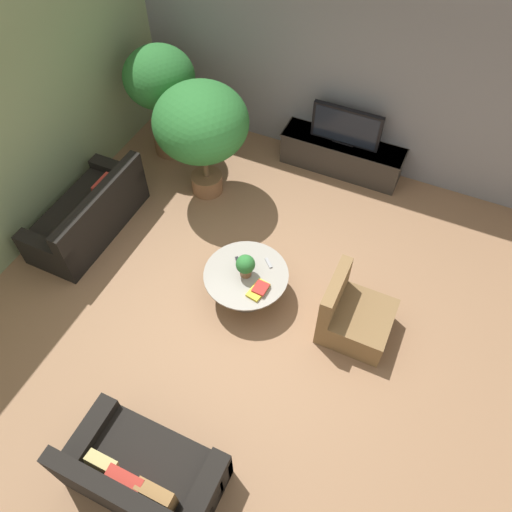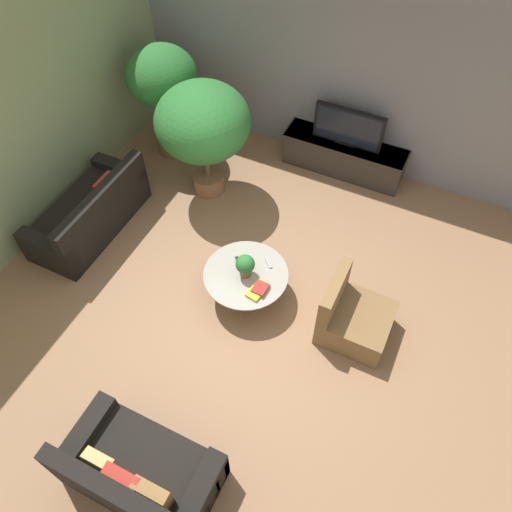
{
  "view_description": "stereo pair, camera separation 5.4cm",
  "coord_description": "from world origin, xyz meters",
  "px_view_note": "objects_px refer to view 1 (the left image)",
  "views": [
    {
      "loc": [
        1.58,
        -3.09,
        5.41
      ],
      "look_at": [
        -0.03,
        0.38,
        0.55
      ],
      "focal_mm": 35.0,
      "sensor_mm": 36.0,
      "label": 1
    },
    {
      "loc": [
        1.63,
        -3.07,
        5.41
      ],
      "look_at": [
        -0.03,
        0.38,
        0.55
      ],
      "focal_mm": 35.0,
      "sensor_mm": 36.0,
      "label": 2
    }
  ],
  "objects_px": {
    "media_console": "(341,155)",
    "coffee_table": "(246,280)",
    "potted_plant_tabletop": "(245,265)",
    "couch_by_wall": "(89,215)",
    "potted_palm_tall": "(160,83)",
    "television": "(346,127)",
    "potted_palm_corner": "(201,125)",
    "couch_near_entry": "(142,475)",
    "armchair_wicker": "(353,317)"
  },
  "relations": [
    {
      "from": "media_console",
      "to": "coffee_table",
      "type": "height_order",
      "value": "media_console"
    },
    {
      "from": "coffee_table",
      "to": "potted_plant_tabletop",
      "type": "distance_m",
      "value": 0.31
    },
    {
      "from": "couch_by_wall",
      "to": "potted_palm_tall",
      "type": "bearing_deg",
      "value": 176.8
    },
    {
      "from": "media_console",
      "to": "potted_palm_tall",
      "type": "bearing_deg",
      "value": -164.88
    },
    {
      "from": "television",
      "to": "potted_palm_corner",
      "type": "height_order",
      "value": "potted_palm_corner"
    },
    {
      "from": "potted_plant_tabletop",
      "to": "coffee_table",
      "type": "bearing_deg",
      "value": 75.09
    },
    {
      "from": "potted_palm_corner",
      "to": "potted_plant_tabletop",
      "type": "distance_m",
      "value": 2.12
    },
    {
      "from": "coffee_table",
      "to": "couch_near_entry",
      "type": "height_order",
      "value": "couch_near_entry"
    },
    {
      "from": "television",
      "to": "couch_near_entry",
      "type": "xyz_separation_m",
      "value": [
        -0.22,
        -5.3,
        -0.54
      ]
    },
    {
      "from": "couch_by_wall",
      "to": "potted_plant_tabletop",
      "type": "relative_size",
      "value": 5.62
    },
    {
      "from": "media_console",
      "to": "television",
      "type": "distance_m",
      "value": 0.55
    },
    {
      "from": "potted_palm_tall",
      "to": "potted_plant_tabletop",
      "type": "bearing_deg",
      "value": -41.11
    },
    {
      "from": "armchair_wicker",
      "to": "couch_near_entry",
      "type": "bearing_deg",
      "value": 153.37
    },
    {
      "from": "armchair_wicker",
      "to": "potted_palm_corner",
      "type": "relative_size",
      "value": 0.49
    },
    {
      "from": "potted_palm_corner",
      "to": "potted_plant_tabletop",
      "type": "xyz_separation_m",
      "value": [
        1.38,
        -1.5,
        -0.6
      ]
    },
    {
      "from": "media_console",
      "to": "coffee_table",
      "type": "relative_size",
      "value": 1.8
    },
    {
      "from": "media_console",
      "to": "armchair_wicker",
      "type": "relative_size",
      "value": 2.22
    },
    {
      "from": "media_console",
      "to": "potted_plant_tabletop",
      "type": "relative_size",
      "value": 5.9
    },
    {
      "from": "potted_plant_tabletop",
      "to": "potted_palm_tall",
      "type": "bearing_deg",
      "value": 138.89
    },
    {
      "from": "coffee_table",
      "to": "armchair_wicker",
      "type": "xyz_separation_m",
      "value": [
        1.38,
        0.07,
        -0.03
      ]
    },
    {
      "from": "television",
      "to": "potted_palm_corner",
      "type": "xyz_separation_m",
      "value": [
        -1.69,
        -1.29,
        0.38
      ]
    },
    {
      "from": "couch_by_wall",
      "to": "potted_palm_corner",
      "type": "height_order",
      "value": "potted_palm_corner"
    },
    {
      "from": "coffee_table",
      "to": "potted_palm_corner",
      "type": "bearing_deg",
      "value": 132.7
    },
    {
      "from": "couch_near_entry",
      "to": "couch_by_wall",
      "type": "bearing_deg",
      "value": -45.39
    },
    {
      "from": "potted_palm_tall",
      "to": "armchair_wicker",
      "type": "bearing_deg",
      "value": -27.91
    },
    {
      "from": "potted_palm_tall",
      "to": "potted_plant_tabletop",
      "type": "relative_size",
      "value": 5.52
    },
    {
      "from": "armchair_wicker",
      "to": "potted_palm_corner",
      "type": "bearing_deg",
      "value": 62.81
    },
    {
      "from": "couch_by_wall",
      "to": "potted_palm_tall",
      "type": "height_order",
      "value": "potted_palm_tall"
    },
    {
      "from": "coffee_table",
      "to": "couch_near_entry",
      "type": "xyz_separation_m",
      "value": [
        0.09,
        -2.52,
        -0.02
      ]
    },
    {
      "from": "potted_palm_corner",
      "to": "couch_by_wall",
      "type": "bearing_deg",
      "value": -128.21
    },
    {
      "from": "couch_by_wall",
      "to": "potted_plant_tabletop",
      "type": "bearing_deg",
      "value": 87.85
    },
    {
      "from": "television",
      "to": "potted_palm_tall",
      "type": "distance_m",
      "value": 2.81
    },
    {
      "from": "television",
      "to": "coffee_table",
      "type": "height_order",
      "value": "television"
    },
    {
      "from": "television",
      "to": "media_console",
      "type": "bearing_deg",
      "value": 90.0
    },
    {
      "from": "potted_palm_tall",
      "to": "couch_near_entry",
      "type": "bearing_deg",
      "value": -61.77
    },
    {
      "from": "media_console",
      "to": "potted_palm_corner",
      "type": "distance_m",
      "value": 2.32
    },
    {
      "from": "coffee_table",
      "to": "potted_palm_tall",
      "type": "height_order",
      "value": "potted_palm_tall"
    },
    {
      "from": "media_console",
      "to": "couch_by_wall",
      "type": "bearing_deg",
      "value": -135.96
    },
    {
      "from": "couch_near_entry",
      "to": "potted_palm_corner",
      "type": "xyz_separation_m",
      "value": [
        -1.46,
        4.01,
        0.92
      ]
    },
    {
      "from": "media_console",
      "to": "television",
      "type": "height_order",
      "value": "television"
    },
    {
      "from": "potted_palm_tall",
      "to": "potted_palm_corner",
      "type": "relative_size",
      "value": 1.01
    },
    {
      "from": "coffee_table",
      "to": "couch_near_entry",
      "type": "bearing_deg",
      "value": -88.05
    },
    {
      "from": "couch_near_entry",
      "to": "armchair_wicker",
      "type": "distance_m",
      "value": 2.9
    },
    {
      "from": "couch_near_entry",
      "to": "potted_plant_tabletop",
      "type": "relative_size",
      "value": 4.62
    },
    {
      "from": "armchair_wicker",
      "to": "potted_plant_tabletop",
      "type": "distance_m",
      "value": 1.43
    },
    {
      "from": "media_console",
      "to": "potted_palm_corner",
      "type": "height_order",
      "value": "potted_palm_corner"
    },
    {
      "from": "couch_near_entry",
      "to": "potted_plant_tabletop",
      "type": "height_order",
      "value": "couch_near_entry"
    },
    {
      "from": "coffee_table",
      "to": "potted_palm_tall",
      "type": "relative_size",
      "value": 0.59
    },
    {
      "from": "couch_near_entry",
      "to": "coffee_table",
      "type": "bearing_deg",
      "value": -88.05
    },
    {
      "from": "couch_by_wall",
      "to": "potted_palm_tall",
      "type": "xyz_separation_m",
      "value": [
        0.11,
        1.98,
        0.96
      ]
    }
  ]
}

